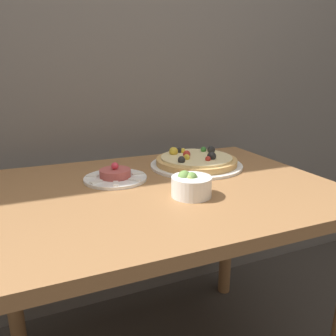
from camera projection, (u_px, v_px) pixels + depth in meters
back_wall at (112, 24)px, 1.35m from camera, size 8.00×0.05×2.60m
dining_table at (159, 219)px, 1.07m from camera, size 1.11×0.80×0.76m
pizza_plate at (196, 161)px, 1.25m from camera, size 0.35×0.35×0.07m
tartare_plate at (115, 176)px, 1.10m from camera, size 0.21×0.21×0.06m
small_bowl at (191, 185)px, 0.95m from camera, size 0.12×0.12×0.08m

